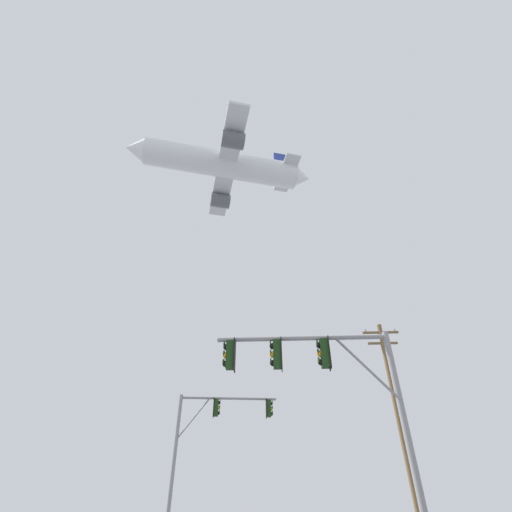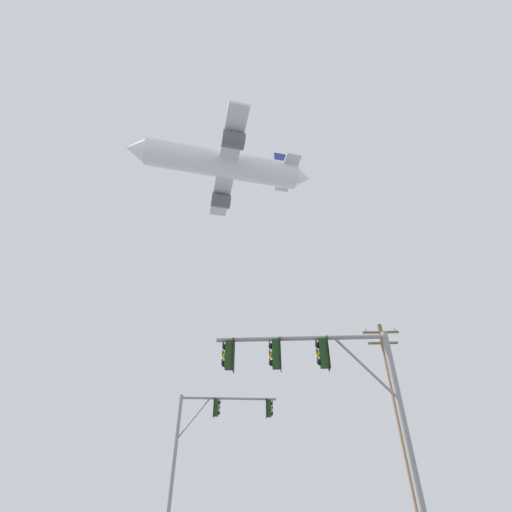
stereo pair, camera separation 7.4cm
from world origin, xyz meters
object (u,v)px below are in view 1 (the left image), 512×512
signal_pole_far (212,427)px  airplane (222,165)px  signal_pole_near (322,375)px  utility_pole (397,410)px

signal_pole_far → airplane: size_ratio=0.26×
signal_pole_near → utility_pole: bearing=62.8°
signal_pole_near → utility_pole: utility_pole is taller
utility_pole → airplane: 39.89m
utility_pole → airplane: airplane is taller
signal_pole_near → airplane: 43.81m
airplane → signal_pole_near: bearing=-70.9°
signal_pole_near → signal_pole_far: bearing=115.8°
utility_pole → signal_pole_near: bearing=-117.2°
signal_pole_far → airplane: bearing=103.1°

